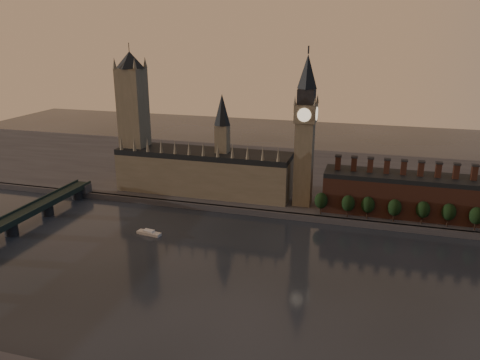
# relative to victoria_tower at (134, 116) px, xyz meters

# --- Properties ---
(ground) EXTENTS (900.00, 900.00, 0.00)m
(ground) POSITION_rel_victoria_tower_xyz_m (120.00, -115.00, -59.09)
(ground) COLOR black
(ground) RESTS_ON ground
(north_bank) EXTENTS (900.00, 182.00, 4.00)m
(north_bank) POSITION_rel_victoria_tower_xyz_m (120.00, 63.04, -57.09)
(north_bank) COLOR #49494E
(north_bank) RESTS_ON ground
(palace_of_westminster) EXTENTS (130.00, 30.30, 74.00)m
(palace_of_westminster) POSITION_rel_victoria_tower_xyz_m (55.59, -0.09, -37.46)
(palace_of_westminster) COLOR #796B56
(palace_of_westminster) RESTS_ON north_bank
(victoria_tower) EXTENTS (24.00, 24.00, 108.00)m
(victoria_tower) POSITION_rel_victoria_tower_xyz_m (0.00, 0.00, 0.00)
(victoria_tower) COLOR #796B56
(victoria_tower) RESTS_ON north_bank
(big_ben) EXTENTS (15.00, 15.00, 107.00)m
(big_ben) POSITION_rel_victoria_tower_xyz_m (130.00, -5.00, -2.26)
(big_ben) COLOR #796B56
(big_ben) RESTS_ON north_bank
(chimney_block) EXTENTS (110.00, 25.00, 37.00)m
(chimney_block) POSITION_rel_victoria_tower_xyz_m (200.00, -5.00, -41.27)
(chimney_block) COLOR brown
(chimney_block) RESTS_ON north_bank
(embankment_tree_0) EXTENTS (8.60, 8.60, 14.88)m
(embankment_tree_0) POSITION_rel_victoria_tower_xyz_m (144.74, -20.90, -45.62)
(embankment_tree_0) COLOR black
(embankment_tree_0) RESTS_ON north_bank
(embankment_tree_1) EXTENTS (8.60, 8.60, 14.88)m
(embankment_tree_1) POSITION_rel_victoria_tower_xyz_m (162.15, -21.09, -45.62)
(embankment_tree_1) COLOR black
(embankment_tree_1) RESTS_ON north_bank
(embankment_tree_2) EXTENTS (8.60, 8.60, 14.88)m
(embankment_tree_2) POSITION_rel_victoria_tower_xyz_m (174.58, -20.41, -45.62)
(embankment_tree_2) COLOR black
(embankment_tree_2) RESTS_ON north_bank
(embankment_tree_3) EXTENTS (8.60, 8.60, 14.88)m
(embankment_tree_3) POSITION_rel_victoria_tower_xyz_m (190.85, -20.91, -45.62)
(embankment_tree_3) COLOR black
(embankment_tree_3) RESTS_ON north_bank
(embankment_tree_4) EXTENTS (8.60, 8.60, 14.88)m
(embankment_tree_4) POSITION_rel_victoria_tower_xyz_m (207.88, -19.66, -45.62)
(embankment_tree_4) COLOR black
(embankment_tree_4) RESTS_ON north_bank
(embankment_tree_5) EXTENTS (8.60, 8.60, 14.88)m
(embankment_tree_5) POSITION_rel_victoria_tower_xyz_m (222.83, -19.51, -45.62)
(embankment_tree_5) COLOR black
(embankment_tree_5) RESTS_ON north_bank
(embankment_tree_6) EXTENTS (8.60, 8.60, 14.88)m
(embankment_tree_6) POSITION_rel_victoria_tower_xyz_m (238.12, -21.45, -45.62)
(embankment_tree_6) COLOR black
(embankment_tree_6) RESTS_ON north_bank
(river_boat) EXTENTS (16.06, 6.74, 3.11)m
(river_boat) POSITION_rel_victoria_tower_xyz_m (46.15, -74.30, -57.90)
(river_boat) COLOR silver
(river_boat) RESTS_ON ground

